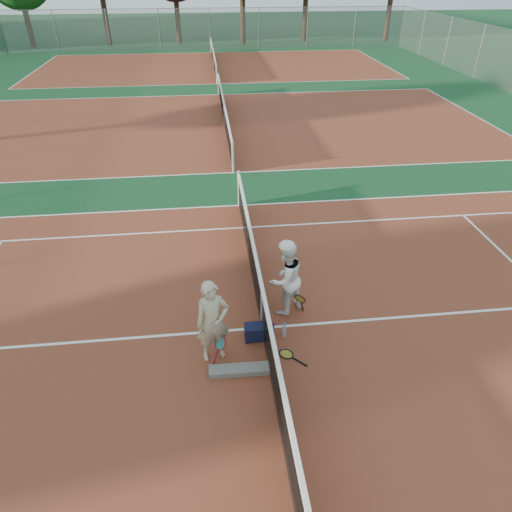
{
  "coord_description": "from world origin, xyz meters",
  "views": [
    {
      "loc": [
        -0.9,
        -6.83,
        6.23
      ],
      "look_at": [
        0.0,
        1.06,
        1.05
      ],
      "focal_mm": 32.0,
      "sensor_mm": 36.0,
      "label": 1
    }
  ],
  "objects_px": {
    "player_a": "(213,322)",
    "racket_red": "(220,349)",
    "racket_spare": "(286,354)",
    "racket_black_held": "(300,305)",
    "net_main": "(262,308)",
    "sports_bag_navy": "(255,332)",
    "sports_bag_purple": "(266,331)",
    "water_bottle": "(284,330)",
    "player_b": "(286,279)"
  },
  "relations": [
    {
      "from": "player_a",
      "to": "racket_red",
      "type": "distance_m",
      "value": 0.59
    },
    {
      "from": "racket_red",
      "to": "racket_spare",
      "type": "relative_size",
      "value": 0.89
    },
    {
      "from": "player_a",
      "to": "racket_black_held",
      "type": "bearing_deg",
      "value": 15.19
    },
    {
      "from": "player_a",
      "to": "net_main",
      "type": "bearing_deg",
      "value": 21.01
    },
    {
      "from": "net_main",
      "to": "racket_red",
      "type": "height_order",
      "value": "net_main"
    },
    {
      "from": "racket_black_held",
      "to": "sports_bag_navy",
      "type": "relative_size",
      "value": 1.41
    },
    {
      "from": "racket_spare",
      "to": "player_a",
      "type": "bearing_deg",
      "value": 40.41
    },
    {
      "from": "racket_spare",
      "to": "sports_bag_purple",
      "type": "xyz_separation_m",
      "value": [
        -0.32,
        0.53,
        0.12
      ]
    },
    {
      "from": "racket_black_held",
      "to": "water_bottle",
      "type": "relative_size",
      "value": 1.87
    },
    {
      "from": "racket_black_held",
      "to": "racket_spare",
      "type": "bearing_deg",
      "value": 14.53
    },
    {
      "from": "net_main",
      "to": "racket_spare",
      "type": "distance_m",
      "value": 0.99
    },
    {
      "from": "racket_spare",
      "to": "water_bottle",
      "type": "height_order",
      "value": "water_bottle"
    },
    {
      "from": "sports_bag_navy",
      "to": "racket_black_held",
      "type": "bearing_deg",
      "value": 29.95
    },
    {
      "from": "player_b",
      "to": "racket_red",
      "type": "bearing_deg",
      "value": 10.23
    },
    {
      "from": "racket_black_held",
      "to": "sports_bag_purple",
      "type": "relative_size",
      "value": 1.73
    },
    {
      "from": "player_a",
      "to": "water_bottle",
      "type": "height_order",
      "value": "player_a"
    },
    {
      "from": "player_b",
      "to": "sports_bag_purple",
      "type": "height_order",
      "value": "player_b"
    },
    {
      "from": "player_b",
      "to": "water_bottle",
      "type": "bearing_deg",
      "value": 47.63
    },
    {
      "from": "net_main",
      "to": "player_b",
      "type": "bearing_deg",
      "value": 43.44
    },
    {
      "from": "player_a",
      "to": "water_bottle",
      "type": "relative_size",
      "value": 5.55
    },
    {
      "from": "sports_bag_purple",
      "to": "water_bottle",
      "type": "height_order",
      "value": "water_bottle"
    },
    {
      "from": "player_a",
      "to": "sports_bag_purple",
      "type": "height_order",
      "value": "player_a"
    },
    {
      "from": "net_main",
      "to": "racket_black_held",
      "type": "xyz_separation_m",
      "value": [
        0.82,
        0.3,
        -0.23
      ]
    },
    {
      "from": "sports_bag_purple",
      "to": "player_b",
      "type": "bearing_deg",
      "value": 56.6
    },
    {
      "from": "racket_red",
      "to": "sports_bag_navy",
      "type": "distance_m",
      "value": 0.86
    },
    {
      "from": "water_bottle",
      "to": "player_b",
      "type": "bearing_deg",
      "value": 79.85
    },
    {
      "from": "racket_spare",
      "to": "net_main",
      "type": "bearing_deg",
      "value": -18.92
    },
    {
      "from": "sports_bag_navy",
      "to": "racket_spare",
      "type": "bearing_deg",
      "value": -43.57
    },
    {
      "from": "water_bottle",
      "to": "player_a",
      "type": "bearing_deg",
      "value": -165.05
    },
    {
      "from": "player_a",
      "to": "sports_bag_purple",
      "type": "xyz_separation_m",
      "value": [
        1.01,
        0.4,
        -0.7
      ]
    },
    {
      "from": "net_main",
      "to": "racket_red",
      "type": "relative_size",
      "value": 20.5
    },
    {
      "from": "sports_bag_purple",
      "to": "water_bottle",
      "type": "bearing_deg",
      "value": -5.65
    },
    {
      "from": "racket_red",
      "to": "racket_spare",
      "type": "bearing_deg",
      "value": -45.66
    },
    {
      "from": "sports_bag_navy",
      "to": "sports_bag_purple",
      "type": "height_order",
      "value": "sports_bag_navy"
    },
    {
      "from": "player_a",
      "to": "sports_bag_navy",
      "type": "bearing_deg",
      "value": 12.55
    },
    {
      "from": "net_main",
      "to": "water_bottle",
      "type": "xyz_separation_m",
      "value": [
        0.4,
        -0.28,
        -0.36
      ]
    },
    {
      "from": "player_a",
      "to": "sports_bag_navy",
      "type": "relative_size",
      "value": 4.16
    },
    {
      "from": "sports_bag_navy",
      "to": "sports_bag_purple",
      "type": "distance_m",
      "value": 0.21
    },
    {
      "from": "player_b",
      "to": "sports_bag_purple",
      "type": "distance_m",
      "value": 1.14
    },
    {
      "from": "racket_red",
      "to": "racket_spare",
      "type": "height_order",
      "value": "racket_red"
    },
    {
      "from": "player_b",
      "to": "racket_spare",
      "type": "distance_m",
      "value": 1.53
    },
    {
      "from": "racket_spare",
      "to": "sports_bag_purple",
      "type": "relative_size",
      "value": 1.85
    },
    {
      "from": "racket_spare",
      "to": "sports_bag_purple",
      "type": "height_order",
      "value": "sports_bag_purple"
    },
    {
      "from": "player_a",
      "to": "sports_bag_navy",
      "type": "height_order",
      "value": "player_a"
    },
    {
      "from": "racket_red",
      "to": "sports_bag_purple",
      "type": "bearing_deg",
      "value": -15.08
    },
    {
      "from": "player_a",
      "to": "water_bottle",
      "type": "distance_m",
      "value": 1.57
    },
    {
      "from": "player_b",
      "to": "sports_bag_navy",
      "type": "bearing_deg",
      "value": 15.5
    },
    {
      "from": "sports_bag_purple",
      "to": "racket_spare",
      "type": "bearing_deg",
      "value": -58.74
    },
    {
      "from": "racket_red",
      "to": "racket_spare",
      "type": "distance_m",
      "value": 1.25
    },
    {
      "from": "net_main",
      "to": "sports_bag_navy",
      "type": "bearing_deg",
      "value": -122.27
    }
  ]
}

